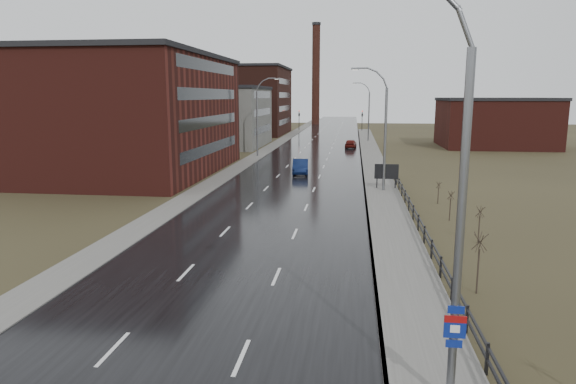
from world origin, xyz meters
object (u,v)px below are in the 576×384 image
(streetlight_main, at_px, (449,201))
(car_far, at_px, (351,144))
(car_near, at_px, (300,167))
(billboard, at_px, (386,172))

(streetlight_main, relative_size, car_far, 2.71)
(car_near, bearing_deg, streetlight_main, -84.24)
(billboard, bearing_deg, car_near, 135.76)
(streetlight_main, bearing_deg, car_near, 100.92)
(billboard, xyz_separation_m, car_near, (-9.11, 8.87, -0.85))
(billboard, relative_size, car_near, 0.49)
(streetlight_main, distance_m, car_near, 45.09)
(car_near, bearing_deg, car_far, 74.52)
(car_near, height_order, car_far, car_near)
(billboard, distance_m, car_near, 12.74)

